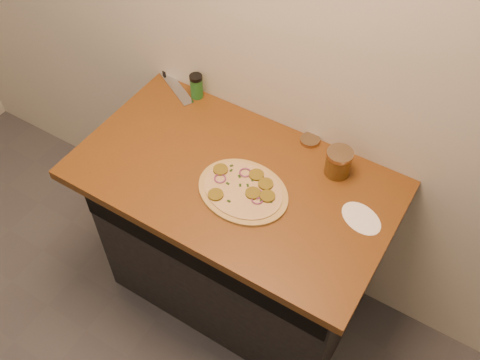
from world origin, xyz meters
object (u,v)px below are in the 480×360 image
Objects in this scene: chefs_knife at (168,76)px; salsa_jar at (338,162)px; spice_shaker at (196,86)px; pizza at (243,190)px.

chefs_knife is 0.87m from salsa_jar.
spice_shaker is (0.18, -0.04, 0.05)m from chefs_knife.
salsa_jar is at bearing -7.74° from chefs_knife.
chefs_knife is at bearing 168.28° from spice_shaker.
pizza is at bearing -133.23° from salsa_jar.
chefs_knife is 3.09× the size of salsa_jar.
salsa_jar reaches higher than chefs_knife.
spice_shaker is (-0.44, 0.34, 0.05)m from pizza.
spice_shaker is at bearing 173.33° from salsa_jar.
spice_shaker reaches higher than salsa_jar.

